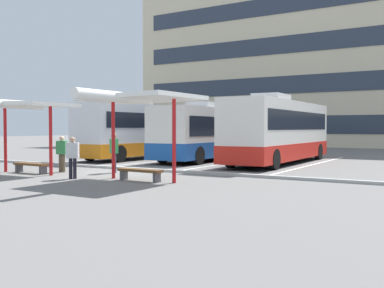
{
  "coord_description": "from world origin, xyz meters",
  "views": [
    {
      "loc": [
        13.47,
        -15.75,
        1.99
      ],
      "look_at": [
        2.15,
        3.08,
        1.21
      ],
      "focal_mm": 42.12,
      "sensor_mm": 36.0,
      "label": 1
    }
  ],
  "objects": [
    {
      "name": "lane_stripe_3",
      "position": [
        6.54,
        8.61,
        0.0
      ],
      "size": [
        0.16,
        14.0,
        0.01
      ],
      "primitive_type": "cube",
      "color": "white",
      "rests_on": "ground"
    },
    {
      "name": "waiting_passenger_0",
      "position": [
        0.4,
        -3.09,
        0.95
      ],
      "size": [
        0.52,
        0.42,
        1.64
      ],
      "color": "black",
      "rests_on": "ground"
    },
    {
      "name": "bench_1",
      "position": [
        3.12,
        -2.32,
        0.34
      ],
      "size": [
        1.92,
        0.49,
        0.45
      ],
      "color": "brown",
      "rests_on": "ground"
    },
    {
      "name": "waiting_shelter_1",
      "position": [
        3.12,
        -2.45,
        3.04
      ],
      "size": [
        3.87,
        5.15,
        3.27
      ],
      "color": "red",
      "rests_on": "ground"
    },
    {
      "name": "waiting_passenger_1",
      "position": [
        0.2,
        -0.42,
        1.02
      ],
      "size": [
        0.55,
        0.43,
        1.75
      ],
      "color": "#33384C",
      "rests_on": "ground"
    },
    {
      "name": "lane_stripe_2",
      "position": [
        2.18,
        8.61,
        0.0
      ],
      "size": [
        0.16,
        14.0,
        0.01
      ],
      "primitive_type": "cube",
      "color": "white",
      "rests_on": "ground"
    },
    {
      "name": "coach_bus_1",
      "position": [
        -0.01,
        9.69,
        1.62
      ],
      "size": [
        2.83,
        12.23,
        3.55
      ],
      "color": "silver",
      "rests_on": "ground"
    },
    {
      "name": "waiting_shelter_0",
      "position": [
        -2.82,
        -2.9,
        2.94
      ],
      "size": [
        3.97,
        4.47,
        3.17
      ],
      "color": "red",
      "rests_on": "ground"
    },
    {
      "name": "ground_plane",
      "position": [
        0.0,
        0.0,
        0.0
      ],
      "size": [
        160.0,
        160.0,
        0.0
      ],
      "primitive_type": "plane",
      "color": "slate"
    },
    {
      "name": "platform_kerb",
      "position": [
        0.0,
        1.08,
        0.06
      ],
      "size": [
        44.0,
        0.24,
        0.12
      ],
      "primitive_type": "cube",
      "color": "#ADADA8",
      "rests_on": "ground"
    },
    {
      "name": "lane_stripe_0",
      "position": [
        -6.54,
        8.61,
        0.0
      ],
      "size": [
        0.16,
        14.0,
        0.01
      ],
      "primitive_type": "cube",
      "color": "white",
      "rests_on": "ground"
    },
    {
      "name": "coach_bus_0",
      "position": [
        -4.54,
        8.37,
        1.78
      ],
      "size": [
        2.87,
        11.37,
        3.82
      ],
      "color": "silver",
      "rests_on": "ground"
    },
    {
      "name": "lane_stripe_1",
      "position": [
        -2.18,
        8.61,
        0.0
      ],
      "size": [
        0.16,
        14.0,
        0.01
      ],
      "primitive_type": "cube",
      "color": "white",
      "rests_on": "ground"
    },
    {
      "name": "bench_0",
      "position": [
        -2.82,
        -2.47,
        0.34
      ],
      "size": [
        1.96,
        0.49,
        0.45
      ],
      "color": "brown",
      "rests_on": "ground"
    },
    {
      "name": "terminal_building",
      "position": [
        0.03,
        36.34,
        10.63
      ],
      "size": [
        43.07,
        12.05,
        24.0
      ],
      "color": "beige",
      "rests_on": "ground"
    },
    {
      "name": "coach_bus_2",
      "position": [
        4.65,
        8.57,
        1.76
      ],
      "size": [
        2.7,
        11.36,
        3.81
      ],
      "color": "silver",
      "rests_on": "ground"
    },
    {
      "name": "waiting_passenger_2",
      "position": [
        -1.98,
        -1.43,
        0.94
      ],
      "size": [
        0.51,
        0.34,
        1.64
      ],
      "color": "brown",
      "rests_on": "ground"
    }
  ]
}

